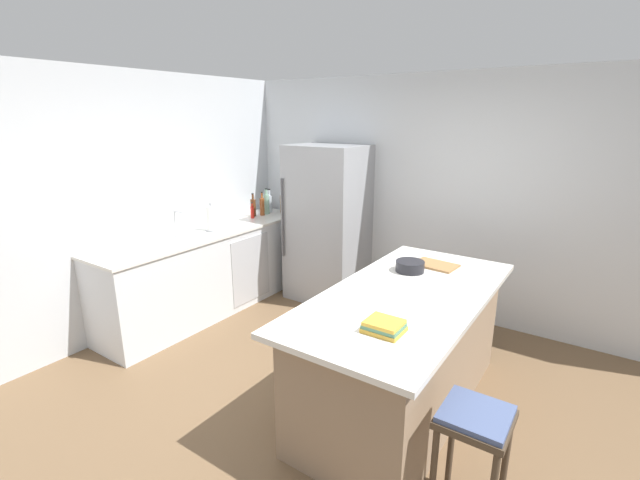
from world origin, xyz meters
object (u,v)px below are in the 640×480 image
(kitchen_island, at_px, (403,350))
(mixing_bowl, at_px, (410,266))
(sink_faucet, at_px, (176,223))
(paper_towel_roll, at_px, (211,219))
(hot_sauce_bottle, at_px, (252,212))
(soda_bottle, at_px, (269,203))
(gin_bottle, at_px, (266,203))
(cutting_board, at_px, (435,265))
(refrigerator, at_px, (327,224))
(bar_stool, at_px, (474,432))
(whiskey_bottle, at_px, (283,203))
(cookbook_stack, at_px, (384,326))
(vinegar_bottle, at_px, (262,206))
(syrup_bottle, at_px, (253,207))

(kitchen_island, relative_size, mixing_bowl, 9.24)
(sink_faucet, distance_m, paper_towel_roll, 0.40)
(hot_sauce_bottle, bearing_deg, soda_bottle, 98.62)
(gin_bottle, relative_size, cutting_board, 0.89)
(refrigerator, relative_size, mixing_bowl, 7.85)
(bar_stool, distance_m, gin_bottle, 3.94)
(whiskey_bottle, bearing_deg, cookbook_stack, -40.94)
(whiskey_bottle, bearing_deg, cutting_board, -20.85)
(bar_stool, relative_size, sink_faucet, 2.28)
(sink_faucet, distance_m, soda_bottle, 1.49)
(mixing_bowl, bearing_deg, vinegar_bottle, 159.87)
(sink_faucet, height_order, paper_towel_roll, paper_towel_roll)
(paper_towel_roll, bearing_deg, bar_stool, -19.32)
(soda_bottle, bearing_deg, bar_stool, -33.83)
(bar_stool, xyz_separation_m, cutting_board, (-0.75, 1.40, 0.38))
(bar_stool, bearing_deg, vinegar_bottle, 148.18)
(whiskey_bottle, relative_size, gin_bottle, 0.94)
(kitchen_island, relative_size, cookbook_stack, 9.51)
(paper_towel_roll, bearing_deg, cutting_board, 6.40)
(paper_towel_roll, xyz_separation_m, vinegar_bottle, (-0.06, 0.90, -0.02))
(bar_stool, xyz_separation_m, cookbook_stack, (-0.59, 0.09, 0.41))
(whiskey_bottle, distance_m, cookbook_stack, 3.40)
(bar_stool, bearing_deg, whiskey_bottle, 143.74)
(soda_bottle, distance_m, gin_bottle, 0.10)
(refrigerator, bearing_deg, gin_bottle, -177.84)
(hot_sauce_bottle, xyz_separation_m, cutting_board, (2.50, -0.43, -0.07))
(sink_faucet, distance_m, syrup_bottle, 1.19)
(vinegar_bottle, xyz_separation_m, syrup_bottle, (-0.06, -0.10, -0.00))
(bar_stool, bearing_deg, kitchen_island, 135.01)
(bar_stool, distance_m, hot_sauce_bottle, 3.76)
(kitchen_island, relative_size, gin_bottle, 6.54)
(gin_bottle, bearing_deg, soda_bottle, 111.15)
(mixing_bowl, bearing_deg, sink_faucet, -170.22)
(bar_stool, relative_size, vinegar_bottle, 2.28)
(bar_stool, xyz_separation_m, vinegar_bottle, (-3.26, 2.02, 0.50))
(cutting_board, bearing_deg, cookbook_stack, -82.90)
(refrigerator, distance_m, cookbook_stack, 2.72)
(refrigerator, relative_size, bar_stool, 2.69)
(whiskey_bottle, distance_m, syrup_bottle, 0.43)
(bar_stool, relative_size, mixing_bowl, 2.92)
(kitchen_island, bearing_deg, refrigerator, 138.64)
(kitchen_island, bearing_deg, bar_stool, -44.99)
(syrup_bottle, bearing_deg, sink_faucet, -88.81)
(soda_bottle, height_order, cookbook_stack, soda_bottle)
(syrup_bottle, distance_m, cookbook_stack, 3.29)
(sink_faucet, height_order, cookbook_stack, sink_faucet)
(sink_faucet, height_order, hot_sauce_bottle, sink_faucet)
(whiskey_bottle, distance_m, cutting_board, 2.58)
(hot_sauce_bottle, bearing_deg, kitchen_island, -23.79)
(refrigerator, distance_m, gin_bottle, 0.93)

